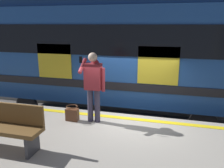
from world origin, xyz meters
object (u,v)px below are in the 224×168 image
at_px(passenger, 93,82).
at_px(bench, 4,125).
at_px(handbag, 72,114).
at_px(train_carriage, 115,50).

bearing_deg(passenger, bench, 52.69).
distance_m(handbag, bench, 1.75).
bearing_deg(bench, train_carriage, -103.32).
xyz_separation_m(train_carriage, passenger, (-0.19, 2.90, -0.46)).
relative_size(passenger, bench, 1.07).
xyz_separation_m(handbag, bench, (0.72, 1.56, 0.32)).
distance_m(train_carriage, handbag, 3.29).
height_order(train_carriage, passenger, train_carriage).
bearing_deg(train_carriage, bench, 76.68).
bearing_deg(train_carriage, handbag, 83.11).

